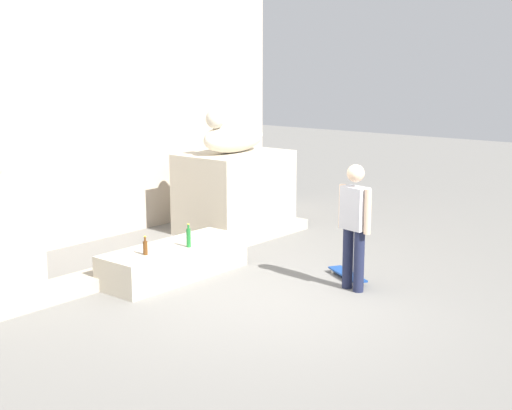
{
  "coord_description": "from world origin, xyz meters",
  "views": [
    {
      "loc": [
        -6.63,
        -5.23,
        2.94
      ],
      "look_at": [
        0.44,
        0.63,
        1.1
      ],
      "focal_mm": 49.84,
      "sensor_mm": 36.0,
      "label": 1
    }
  ],
  "objects_px": {
    "skater": "(354,222)",
    "skateboard": "(347,274)",
    "statue_reclining_right": "(233,136)",
    "bottle_green": "(189,237)",
    "bottle_brown": "(145,247)"
  },
  "relations": [
    {
      "from": "skateboard",
      "to": "bottle_green",
      "type": "relative_size",
      "value": 2.41
    },
    {
      "from": "statue_reclining_right",
      "to": "skater",
      "type": "height_order",
      "value": "statue_reclining_right"
    },
    {
      "from": "skater",
      "to": "skateboard",
      "type": "relative_size",
      "value": 2.1
    },
    {
      "from": "skater",
      "to": "skateboard",
      "type": "height_order",
      "value": "skater"
    },
    {
      "from": "skateboard",
      "to": "bottle_green",
      "type": "bearing_deg",
      "value": 69.59
    },
    {
      "from": "bottle_brown",
      "to": "statue_reclining_right",
      "type": "bearing_deg",
      "value": 21.74
    },
    {
      "from": "bottle_brown",
      "to": "skateboard",
      "type": "bearing_deg",
      "value": -41.83
    },
    {
      "from": "statue_reclining_right",
      "to": "bottle_green",
      "type": "height_order",
      "value": "statue_reclining_right"
    },
    {
      "from": "skater",
      "to": "bottle_brown",
      "type": "relative_size",
      "value": 6.5
    },
    {
      "from": "skater",
      "to": "statue_reclining_right",
      "type": "bearing_deg",
      "value": -11.76
    },
    {
      "from": "skateboard",
      "to": "bottle_brown",
      "type": "bearing_deg",
      "value": 77.92
    },
    {
      "from": "skateboard",
      "to": "skater",
      "type": "bearing_deg",
      "value": 160.67
    },
    {
      "from": "statue_reclining_right",
      "to": "skateboard",
      "type": "relative_size",
      "value": 2.08
    },
    {
      "from": "statue_reclining_right",
      "to": "skateboard",
      "type": "xyz_separation_m",
      "value": [
        -1.15,
        -3.11,
        -1.62
      ]
    },
    {
      "from": "skateboard",
      "to": "statue_reclining_right",
      "type": "bearing_deg",
      "value": 9.54
    }
  ]
}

